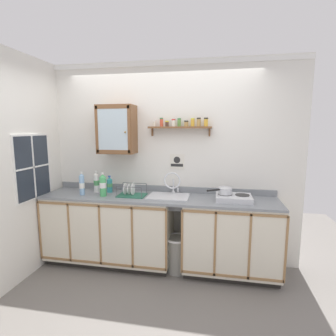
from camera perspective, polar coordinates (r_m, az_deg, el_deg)
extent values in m
plane|color=slate|center=(3.41, -3.46, -22.97)|extent=(6.00, 6.00, 0.00)
cube|color=silver|center=(3.53, -1.23, 1.12)|extent=(3.60, 0.05, 2.65)
cube|color=white|center=(3.57, -1.41, 21.79)|extent=(3.60, 0.02, 0.05)
cube|color=silver|center=(3.40, -30.86, -0.40)|extent=(0.05, 3.39, 2.65)
cube|color=black|center=(3.85, -12.20, -18.52)|extent=(1.61, 0.51, 0.08)
cube|color=beige|center=(3.65, -12.62, -12.36)|extent=(1.65, 0.57, 0.83)
cube|color=#997047|center=(3.28, -14.85, -7.96)|extent=(1.65, 0.01, 0.03)
cube|color=#997047|center=(3.55, -14.37, -19.43)|extent=(1.65, 0.01, 0.03)
cube|color=#997047|center=(3.81, -26.15, -12.13)|extent=(0.02, 0.01, 0.76)
cube|color=#997047|center=(3.59, -20.72, -13.08)|extent=(0.02, 0.01, 0.76)
cube|color=#997047|center=(3.40, -14.60, -14.01)|extent=(0.02, 0.01, 0.76)
cube|color=#997047|center=(3.26, -7.80, -14.86)|extent=(0.02, 0.01, 0.76)
cube|color=#997047|center=(3.16, -0.42, -15.54)|extent=(0.02, 0.01, 0.76)
cube|color=black|center=(3.60, 13.24, -20.60)|extent=(1.10, 0.51, 0.08)
cube|color=beige|center=(3.38, 13.53, -14.11)|extent=(1.13, 0.57, 0.83)
cube|color=#997047|center=(2.98, 14.05, -9.62)|extent=(1.13, 0.01, 0.03)
cube|color=#997047|center=(3.28, 13.55, -21.94)|extent=(1.13, 0.01, 0.03)
cube|color=#997047|center=(3.13, 3.05, -15.78)|extent=(0.02, 0.01, 0.76)
cube|color=#997047|center=(3.11, 10.20, -16.09)|extent=(0.02, 0.01, 0.76)
cube|color=#997047|center=(3.13, 17.36, -16.17)|extent=(0.02, 0.01, 0.76)
cube|color=#997047|center=(3.20, 24.32, -16.01)|extent=(0.02, 0.01, 0.76)
cube|color=gray|center=(3.31, -2.33, -6.50)|extent=(2.96, 0.60, 0.03)
cube|color=gray|center=(3.56, -1.33, -4.51)|extent=(2.96, 0.02, 0.08)
cube|color=silver|center=(3.30, 0.14, -6.18)|extent=(0.51, 0.37, 0.01)
cube|color=slate|center=(3.34, 0.14, -8.38)|extent=(0.43, 0.30, 0.01)
cube|color=slate|center=(3.47, 0.61, -6.69)|extent=(0.43, 0.01, 0.13)
cube|color=slate|center=(3.17, -0.37, -8.14)|extent=(0.43, 0.01, 0.13)
cylinder|color=#4C4C51|center=(3.34, 0.14, -8.41)|extent=(0.04, 0.04, 0.01)
cylinder|color=silver|center=(3.49, 1.18, -5.25)|extent=(0.05, 0.05, 0.02)
cylinder|color=silver|center=(3.47, 1.18, -3.75)|extent=(0.02, 0.02, 0.16)
torus|color=silver|center=(3.36, 0.91, -2.75)|extent=(0.22, 0.02, 0.22)
cylinder|color=silver|center=(3.48, 2.16, -4.76)|extent=(0.02, 0.02, 0.05)
cube|color=silver|center=(3.23, 14.10, -6.32)|extent=(0.42, 0.34, 0.06)
cylinder|color=#2D2D2D|center=(3.24, 12.31, -5.59)|extent=(0.17, 0.17, 0.01)
cylinder|color=#2D2D2D|center=(3.26, 15.87, -5.67)|extent=(0.17, 0.17, 0.01)
cylinder|color=black|center=(3.08, 12.38, -7.00)|extent=(0.03, 0.02, 0.03)
cylinder|color=black|center=(3.09, 16.14, -7.08)|extent=(0.03, 0.02, 0.03)
cylinder|color=silver|center=(3.24, 12.33, -4.90)|extent=(0.16, 0.16, 0.07)
torus|color=silver|center=(3.23, 12.35, -4.26)|extent=(0.17, 0.17, 0.01)
cylinder|color=black|center=(3.14, 9.85, -4.76)|extent=(0.16, 0.11, 0.02)
cylinder|color=#4CB266|center=(3.41, -13.97, -3.95)|extent=(0.08, 0.08, 0.25)
cone|color=#4CB266|center=(3.38, -14.06, -1.62)|extent=(0.08, 0.08, 0.04)
cylinder|color=white|center=(3.37, -14.08, -1.14)|extent=(0.04, 0.04, 0.02)
cylinder|color=white|center=(3.40, -13.99, -3.64)|extent=(0.08, 0.08, 0.07)
cylinder|color=white|center=(3.65, -15.29, -3.26)|extent=(0.07, 0.07, 0.23)
cone|color=white|center=(3.63, -15.37, -1.20)|extent=(0.07, 0.07, 0.03)
cylinder|color=white|center=(3.62, -15.39, -0.79)|extent=(0.03, 0.03, 0.02)
cylinder|color=#4C9959|center=(3.65, -15.30, -3.10)|extent=(0.07, 0.07, 0.07)
cylinder|color=teal|center=(3.60, -12.59, -3.83)|extent=(0.07, 0.07, 0.17)
cone|color=teal|center=(3.58, -12.64, -2.23)|extent=(0.07, 0.07, 0.03)
cylinder|color=#2D59B2|center=(3.58, -12.65, -1.82)|extent=(0.03, 0.03, 0.02)
cylinder|color=#4C9959|center=(3.60, -12.59, -3.63)|extent=(0.08, 0.08, 0.05)
cylinder|color=#8CB7E0|center=(3.55, -18.22, -3.60)|extent=(0.06, 0.06, 0.25)
cone|color=#8CB7E0|center=(3.52, -18.33, -1.39)|extent=(0.06, 0.06, 0.03)
cylinder|color=white|center=(3.52, -18.35, -1.00)|extent=(0.03, 0.03, 0.02)
cylinder|color=white|center=(3.55, -18.22, -3.64)|extent=(0.07, 0.07, 0.07)
cube|color=#26664C|center=(3.38, -7.87, -5.91)|extent=(0.35, 0.25, 0.01)
cylinder|color=#4C4F54|center=(3.31, -11.17, -5.05)|extent=(0.01, 0.01, 0.13)
cylinder|color=#4C4F54|center=(3.21, -5.82, -5.37)|extent=(0.01, 0.01, 0.13)
cylinder|color=#4C4F54|center=(3.52, -9.77, -4.19)|extent=(0.01, 0.01, 0.13)
cylinder|color=#4C4F54|center=(3.43, -4.72, -4.46)|extent=(0.01, 0.01, 0.13)
cylinder|color=#4C4F54|center=(3.24, -8.56, -4.12)|extent=(0.32, 0.01, 0.01)
cylinder|color=#4C4F54|center=(3.46, -7.30, -3.30)|extent=(0.32, 0.01, 0.01)
cylinder|color=white|center=(3.39, -9.30, -4.49)|extent=(0.01, 0.15, 0.15)
cylinder|color=white|center=(3.37, -8.46, -4.54)|extent=(0.01, 0.13, 0.13)
cylinder|color=white|center=(3.36, -7.61, -4.59)|extent=(0.01, 0.15, 0.15)
cube|color=brown|center=(3.51, -11.05, 8.23)|extent=(0.48, 0.27, 0.62)
cube|color=silver|center=(3.38, -11.95, 8.19)|extent=(0.39, 0.01, 0.51)
cube|color=brown|center=(3.47, -15.27, 8.08)|extent=(0.04, 0.01, 0.59)
cube|color=brown|center=(3.31, -8.47, 8.28)|extent=(0.04, 0.01, 0.59)
cube|color=brown|center=(3.39, -12.10, 12.94)|extent=(0.45, 0.01, 0.05)
cube|color=brown|center=(3.40, -11.81, 3.45)|extent=(0.45, 0.01, 0.05)
sphere|color=olive|center=(3.31, -9.33, 7.72)|extent=(0.02, 0.02, 0.02)
cube|color=brown|center=(3.37, 2.58, 8.82)|extent=(0.81, 0.14, 0.02)
cube|color=brown|center=(3.49, -3.42, 7.78)|extent=(0.02, 0.03, 0.10)
cube|color=brown|center=(3.39, 9.02, 7.67)|extent=(0.02, 0.03, 0.10)
cylinder|color=silver|center=(3.44, -2.96, 9.56)|extent=(0.04, 0.04, 0.07)
cylinder|color=white|center=(3.44, -2.97, 10.24)|extent=(0.04, 0.04, 0.02)
cylinder|color=#CC4C33|center=(3.41, -1.43, 9.80)|extent=(0.04, 0.04, 0.09)
cylinder|color=#33723F|center=(3.41, -1.43, 10.72)|extent=(0.04, 0.04, 0.02)
cylinder|color=#4C3326|center=(3.40, -0.23, 9.50)|extent=(0.05, 0.05, 0.06)
cylinder|color=yellow|center=(3.40, -0.23, 10.11)|extent=(0.05, 0.05, 0.02)
cylinder|color=silver|center=(3.37, 1.21, 9.68)|extent=(0.05, 0.05, 0.08)
cylinder|color=red|center=(3.38, 1.22, 10.47)|extent=(0.05, 0.05, 0.02)
cylinder|color=#598C3F|center=(3.38, 2.44, 9.76)|extent=(0.04, 0.04, 0.09)
cylinder|color=#33723F|center=(3.38, 2.44, 10.63)|extent=(0.04, 0.04, 0.02)
cylinder|color=tan|center=(3.36, 3.99, 9.50)|extent=(0.05, 0.05, 0.06)
cylinder|color=black|center=(3.36, 4.00, 10.12)|extent=(0.05, 0.05, 0.02)
cylinder|color=gold|center=(3.35, 5.38, 9.73)|extent=(0.05, 0.05, 0.09)
cylinder|color=yellow|center=(3.35, 5.40, 10.61)|extent=(0.05, 0.05, 0.02)
cylinder|color=tan|center=(3.34, 6.70, 9.75)|extent=(0.05, 0.05, 0.09)
cylinder|color=black|center=(3.34, 6.72, 10.67)|extent=(0.05, 0.05, 0.02)
cylinder|color=gold|center=(3.33, 8.27, 9.73)|extent=(0.05, 0.05, 0.09)
cylinder|color=black|center=(3.33, 8.29, 10.65)|extent=(0.05, 0.05, 0.02)
cube|color=silver|center=(3.47, 1.97, 1.37)|extent=(0.19, 0.01, 0.20)
cube|color=#262626|center=(3.47, 1.95, 0.61)|extent=(0.16, 0.00, 0.04)
cylinder|color=#262626|center=(3.46, 1.96, 1.77)|extent=(0.09, 0.00, 0.09)
cube|color=#262D38|center=(3.61, -27.27, 0.16)|extent=(0.01, 0.58, 0.76)
cube|color=white|center=(3.61, -27.39, 0.17)|extent=(0.02, 0.62, 0.81)
cube|color=white|center=(3.60, -27.19, 0.16)|extent=(0.01, 0.02, 0.76)
cube|color=white|center=(3.60, -27.19, 0.16)|extent=(0.01, 0.58, 0.02)
cylinder|color=gray|center=(3.47, 1.94, -18.28)|extent=(0.28, 0.28, 0.44)
torus|color=white|center=(3.37, 1.96, -14.98)|extent=(0.31, 0.31, 0.03)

